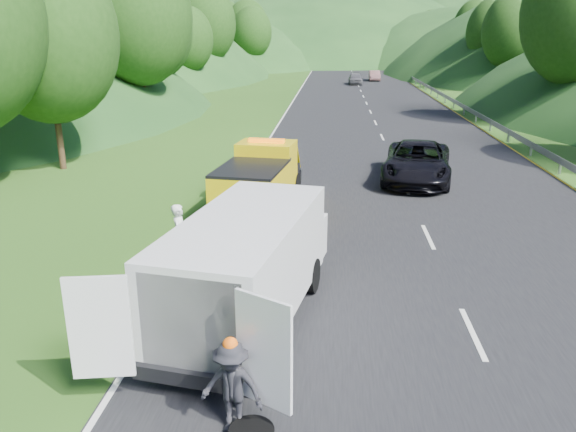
# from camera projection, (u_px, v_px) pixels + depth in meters

# --- Properties ---
(ground) EXTENTS (320.00, 320.00, 0.00)m
(ground) POSITION_uv_depth(u_px,v_px,m) (332.00, 289.00, 14.07)
(ground) COLOR #38661E
(ground) RESTS_ON ground
(road_surface) EXTENTS (14.00, 200.00, 0.02)m
(road_surface) POSITION_uv_depth(u_px,v_px,m) (366.00, 103.00, 51.77)
(road_surface) COLOR black
(road_surface) RESTS_ON ground
(guardrail) EXTENTS (0.06, 140.00, 1.52)m
(guardrail) POSITION_uv_depth(u_px,v_px,m) (426.00, 91.00, 63.07)
(guardrail) COLOR gray
(guardrail) RESTS_ON ground
(tree_line_left) EXTENTS (14.00, 140.00, 14.00)m
(tree_line_left) POSITION_uv_depth(u_px,v_px,m) (187.00, 84.00, 72.39)
(tree_line_left) COLOR #264D16
(tree_line_left) RESTS_ON ground
(tree_line_right) EXTENTS (14.00, 140.00, 14.00)m
(tree_line_right) POSITION_uv_depth(u_px,v_px,m) (521.00, 86.00, 69.23)
(tree_line_right) COLOR #264D16
(tree_line_right) RESTS_ON ground
(hills_backdrop) EXTENTS (201.00, 288.60, 44.00)m
(hills_backdrop) POSITION_uv_depth(u_px,v_px,m) (360.00, 60.00, 141.30)
(hills_backdrop) COLOR #2D5B23
(hills_backdrop) RESTS_ON ground
(tow_truck) EXTENTS (2.74, 5.83, 2.42)m
(tow_truck) POSITION_uv_depth(u_px,v_px,m) (260.00, 178.00, 20.09)
(tow_truck) COLOR black
(tow_truck) RESTS_ON ground
(white_van) EXTENTS (4.19, 7.39, 2.48)m
(white_van) POSITION_uv_depth(u_px,v_px,m) (248.00, 262.00, 12.09)
(white_van) COLOR black
(white_van) RESTS_ON ground
(woman) EXTENTS (0.49, 0.66, 1.76)m
(woman) POSITION_uv_depth(u_px,v_px,m) (182.00, 266.00, 15.44)
(woman) COLOR silver
(woman) RESTS_ON ground
(child) EXTENTS (0.56, 0.57, 0.92)m
(child) POSITION_uv_depth(u_px,v_px,m) (262.00, 285.00, 14.28)
(child) COLOR tan
(child) RESTS_ON ground
(worker) EXTENTS (1.11, 0.76, 1.59)m
(worker) POSITION_uv_depth(u_px,v_px,m) (233.00, 431.00, 9.03)
(worker) COLOR black
(worker) RESTS_ON ground
(suitcase) EXTENTS (0.42, 0.27, 0.64)m
(suitcase) POSITION_uv_depth(u_px,v_px,m) (188.00, 263.00, 14.86)
(suitcase) COLOR #63614A
(suitcase) RESTS_ON ground
(passing_suv) EXTENTS (3.69, 6.33, 1.66)m
(passing_suv) POSITION_uv_depth(u_px,v_px,m) (416.00, 181.00, 24.42)
(passing_suv) COLOR black
(passing_suv) RESTS_ON ground
(dist_car_a) EXTENTS (1.69, 4.20, 1.43)m
(dist_car_a) POSITION_uv_depth(u_px,v_px,m) (355.00, 85.00, 71.21)
(dist_car_a) COLOR #4B4B50
(dist_car_a) RESTS_ON ground
(dist_car_b) EXTENTS (1.42, 4.08, 1.34)m
(dist_car_b) POSITION_uv_depth(u_px,v_px,m) (374.00, 81.00, 76.94)
(dist_car_b) COLOR brown
(dist_car_b) RESTS_ON ground
(dist_car_c) EXTENTS (1.96, 4.81, 1.40)m
(dist_car_c) POSITION_uv_depth(u_px,v_px,m) (354.00, 68.00, 105.24)
(dist_car_c) COLOR #9B4D5F
(dist_car_c) RESTS_ON ground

